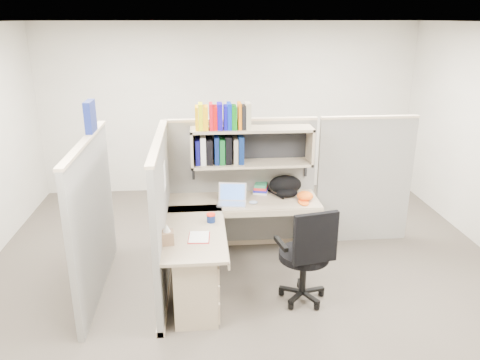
{
  "coord_description": "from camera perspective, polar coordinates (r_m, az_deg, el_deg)",
  "views": [
    {
      "loc": [
        -0.49,
        -4.47,
        2.74
      ],
      "look_at": [
        -0.08,
        0.25,
        1.09
      ],
      "focal_mm": 35.0,
      "sensor_mm": 36.0,
      "label": 1
    }
  ],
  "objects": [
    {
      "name": "room_shell",
      "position": [
        4.64,
        1.2,
        5.18
      ],
      "size": [
        6.0,
        6.0,
        6.0
      ],
      "color": "#B2ACA0",
      "rests_on": "ground"
    },
    {
      "name": "orange_cap",
      "position": [
        5.49,
        7.93,
        -1.94
      ],
      "size": [
        0.26,
        0.27,
        0.1
      ],
      "primitive_type": null,
      "rotation": [
        0.0,
        0.0,
        -0.37
      ],
      "color": "orange",
      "rests_on": "desk"
    },
    {
      "name": "laptop",
      "position": [
        5.29,
        -1.02,
        -1.84
      ],
      "size": [
        0.36,
        0.36,
        0.23
      ],
      "primitive_type": null,
      "rotation": [
        0.0,
        0.0,
        -0.15
      ],
      "color": "silver",
      "rests_on": "desk"
    },
    {
      "name": "paper_cup",
      "position": [
        5.61,
        -0.45,
        -1.26
      ],
      "size": [
        0.08,
        0.08,
        0.11
      ],
      "primitive_type": "cylinder",
      "rotation": [
        0.0,
        0.0,
        0.06
      ],
      "color": "silver",
      "rests_on": "desk"
    },
    {
      "name": "mouse",
      "position": [
        5.34,
        1.63,
        -2.74
      ],
      "size": [
        0.11,
        0.09,
        0.04
      ],
      "primitive_type": "ellipsoid",
      "rotation": [
        0.0,
        0.0,
        -0.29
      ],
      "color": "#869ABF",
      "rests_on": "desk"
    },
    {
      "name": "cubicle",
      "position": [
        5.26,
        -3.37,
        -1.27
      ],
      "size": [
        3.79,
        1.84,
        1.95
      ],
      "color": "slate",
      "rests_on": "ground"
    },
    {
      "name": "task_chair",
      "position": [
        4.77,
        7.96,
        -10.77
      ],
      "size": [
        0.59,
        0.55,
        1.06
      ],
      "color": "black",
      "rests_on": "ground"
    },
    {
      "name": "desk",
      "position": [
        4.78,
        -3.46,
        -9.66
      ],
      "size": [
        1.74,
        1.75,
        0.73
      ],
      "color": "gray",
      "rests_on": "ground"
    },
    {
      "name": "snack_canister",
      "position": [
        4.88,
        -3.55,
        -4.61
      ],
      "size": [
        0.09,
        0.09,
        0.09
      ],
      "color": "navy",
      "rests_on": "desk"
    },
    {
      "name": "loose_paper",
      "position": [
        4.58,
        -5.02,
        -6.91
      ],
      "size": [
        0.2,
        0.26,
        0.0
      ],
      "primitive_type": null,
      "rotation": [
        0.0,
        0.0,
        -0.06
      ],
      "color": "white",
      "rests_on": "desk"
    },
    {
      "name": "book_stack",
      "position": [
        5.69,
        2.59,
        -0.93
      ],
      "size": [
        0.23,
        0.27,
        0.11
      ],
      "primitive_type": null,
      "rotation": [
        0.0,
        0.0,
        -0.27
      ],
      "color": "gray",
      "rests_on": "desk"
    },
    {
      "name": "ground",
      "position": [
        5.27,
        1.08,
        -12.18
      ],
      "size": [
        6.0,
        6.0,
        0.0
      ],
      "primitive_type": "plane",
      "color": "#342E28",
      "rests_on": "ground"
    },
    {
      "name": "tissue_box",
      "position": [
        4.45,
        -8.9,
        -6.51
      ],
      "size": [
        0.14,
        0.14,
        0.2
      ],
      "primitive_type": null,
      "rotation": [
        0.0,
        0.0,
        0.1
      ],
      "color": "#937053",
      "rests_on": "desk"
    },
    {
      "name": "backpack",
      "position": [
        5.59,
        5.65,
        -0.75
      ],
      "size": [
        0.43,
        0.35,
        0.23
      ],
      "primitive_type": null,
      "rotation": [
        0.0,
        0.0,
        0.14
      ],
      "color": "black",
      "rests_on": "desk"
    }
  ]
}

